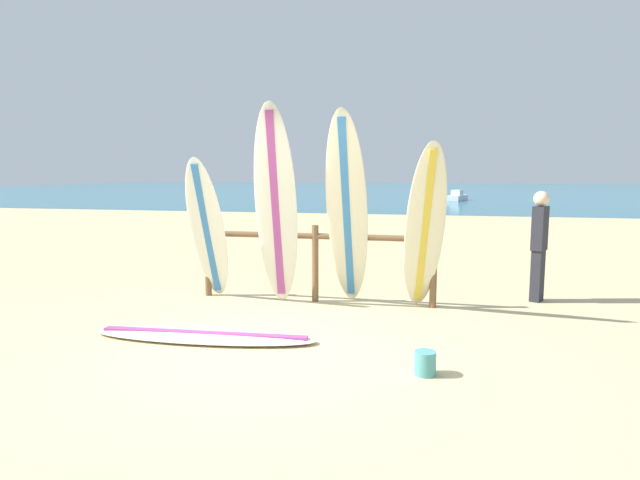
% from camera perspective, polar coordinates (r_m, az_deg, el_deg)
% --- Properties ---
extents(ground_plane, '(120.00, 120.00, 0.00)m').
position_cam_1_polar(ground_plane, '(5.23, -5.75, -12.22)').
color(ground_plane, '#CCB784').
extents(ocean_water, '(120.00, 80.00, 0.01)m').
position_cam_1_polar(ocean_water, '(62.72, 11.24, 5.50)').
color(ocean_water, teal).
rests_on(ocean_water, ground).
extents(surfboard_rack, '(3.27, 0.09, 1.05)m').
position_cam_1_polar(surfboard_rack, '(7.08, -0.53, -1.24)').
color(surfboard_rack, brown).
rests_on(surfboard_rack, ground).
extents(surfboard_leaning_far_left, '(0.53, 0.87, 1.97)m').
position_cam_1_polar(surfboard_leaning_far_left, '(7.23, -12.25, 1.07)').
color(surfboard_leaning_far_left, white).
rests_on(surfboard_leaning_far_left, ground).
extents(surfboard_leaning_left, '(0.60, 0.71, 2.63)m').
position_cam_1_polar(surfboard_leaning_left, '(6.79, -4.85, 3.65)').
color(surfboard_leaning_left, silver).
rests_on(surfboard_leaning_left, ground).
extents(surfboard_leaning_center_left, '(0.54, 1.02, 2.53)m').
position_cam_1_polar(surfboard_leaning_center_left, '(6.66, 2.98, 3.12)').
color(surfboard_leaning_center_left, beige).
rests_on(surfboard_leaning_center_left, ground).
extents(surfboard_leaning_center, '(0.67, 1.03, 2.13)m').
position_cam_1_polar(surfboard_leaning_center, '(6.53, 11.41, 1.17)').
color(surfboard_leaning_center, beige).
rests_on(surfboard_leaning_center, ground).
extents(surfboard_lying_on_sand, '(2.47, 0.72, 0.08)m').
position_cam_1_polar(surfboard_lying_on_sand, '(5.75, -12.65, -10.19)').
color(surfboard_lying_on_sand, white).
rests_on(surfboard_lying_on_sand, ground).
extents(beachgoer_standing, '(0.25, 0.29, 1.52)m').
position_cam_1_polar(beachgoer_standing, '(7.67, 22.92, -0.12)').
color(beachgoer_standing, '#26262D').
rests_on(beachgoer_standing, ground).
extents(small_boat_offshore, '(1.55, 2.87, 0.71)m').
position_cam_1_polar(small_boat_offshore, '(35.71, 14.79, 4.61)').
color(small_boat_offshore, silver).
rests_on(small_boat_offshore, ocean_water).
extents(sand_bucket, '(0.19, 0.19, 0.21)m').
position_cam_1_polar(sand_bucket, '(4.74, 11.46, -13.09)').
color(sand_bucket, teal).
rests_on(sand_bucket, ground).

